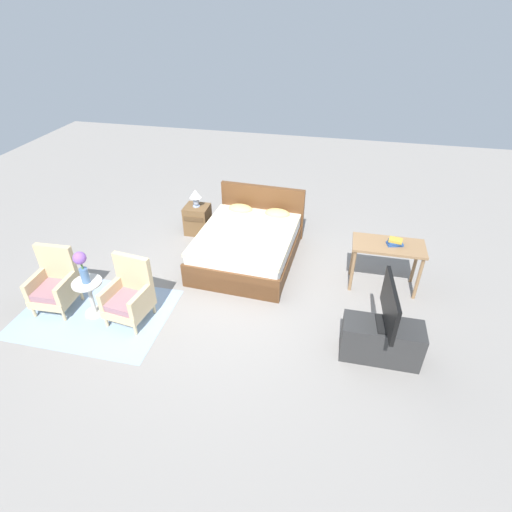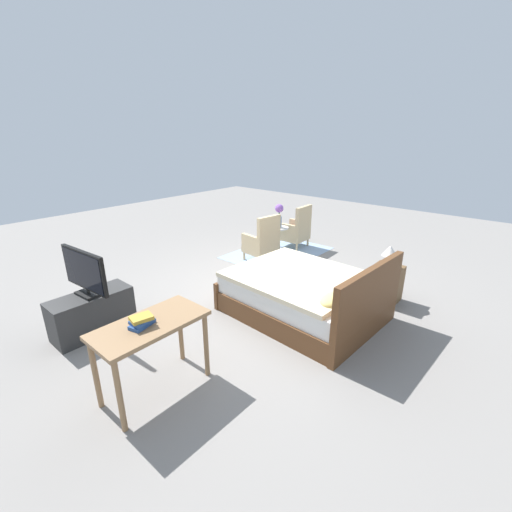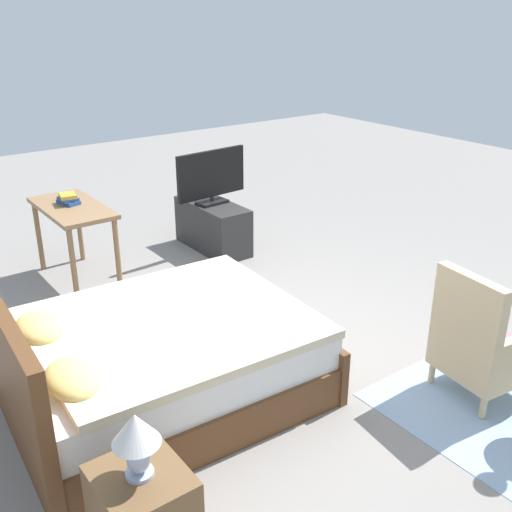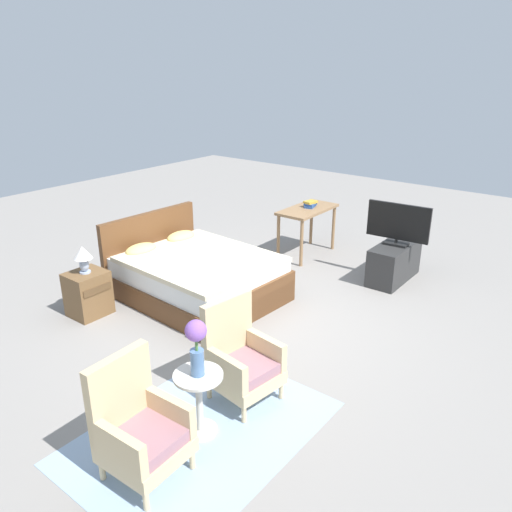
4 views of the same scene
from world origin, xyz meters
TOP-DOWN VIEW (x-y plane):
  - ground_plane at (0.00, 0.00)m, footprint 16.00×16.00m
  - floor_rug at (-1.86, -0.92)m, footprint 2.10×1.50m
  - bed at (-0.04, 0.92)m, footprint 1.64×2.05m
  - armchair_by_window_left at (-2.43, -0.86)m, footprint 0.56×0.56m
  - armchair_by_window_right at (-1.28, -0.87)m, footprint 0.61×0.61m
  - side_table at (-1.86, -0.91)m, footprint 0.40×0.40m
  - flower_vase at (-1.86, -0.91)m, footprint 0.17×0.17m
  - nightstand at (-1.18, 1.59)m, footprint 0.44×0.41m
  - table_lamp at (-1.18, 1.59)m, footprint 0.22×0.22m
  - tv_stand at (2.05, -0.87)m, footprint 0.96×0.40m
  - tv_flatscreen at (2.06, -0.87)m, footprint 0.22×0.85m
  - vanity_desk at (2.14, 0.63)m, footprint 1.04×0.52m
  - book_stack at (2.22, 0.63)m, footprint 0.25×0.18m

SIDE VIEW (x-z plane):
  - ground_plane at x=0.00m, z-range 0.00..0.00m
  - floor_rug at x=-1.86m, z-range 0.00..0.01m
  - tv_stand at x=2.05m, z-range 0.00..0.52m
  - nightstand at x=-1.18m, z-range 0.00..0.54m
  - bed at x=-0.04m, z-range -0.18..0.78m
  - side_table at x=-1.86m, z-range 0.07..0.63m
  - armchair_by_window_left at x=-2.43m, z-range -0.08..0.84m
  - armchair_by_window_right at x=-1.28m, z-range -0.08..0.84m
  - vanity_desk at x=2.14m, z-range 0.26..1.02m
  - table_lamp at x=-1.18m, z-range 0.59..0.92m
  - book_stack at x=2.22m, z-range 0.76..0.85m
  - tv_flatscreen at x=2.06m, z-range 0.53..1.11m
  - flower_vase at x=-1.86m, z-range 0.61..1.09m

